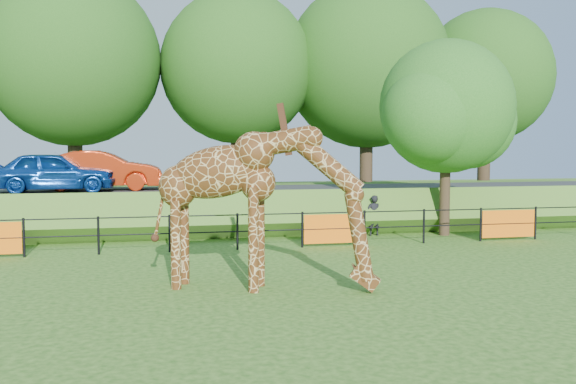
% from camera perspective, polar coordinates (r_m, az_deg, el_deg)
% --- Properties ---
extents(ground, '(90.00, 90.00, 0.00)m').
position_cam_1_polar(ground, '(11.64, 1.14, -11.28)').
color(ground, '#255415').
rests_on(ground, ground).
extents(giraffe, '(4.95, 2.69, 3.55)m').
position_cam_1_polar(giraffe, '(13.75, -2.19, -1.40)').
color(giraffe, '#512B10').
rests_on(giraffe, ground).
extents(perimeter_fence, '(28.07, 0.10, 1.10)m').
position_cam_1_polar(perimeter_fence, '(19.26, -4.52, -3.52)').
color(perimeter_fence, black).
rests_on(perimeter_fence, ground).
extents(embankment, '(40.00, 9.00, 1.30)m').
position_cam_1_polar(embankment, '(26.65, -6.78, -1.23)').
color(embankment, '#255415').
rests_on(embankment, ground).
extents(road, '(40.00, 5.00, 0.12)m').
position_cam_1_polar(road, '(25.10, -6.45, 0.08)').
color(road, '#2E2E30').
rests_on(road, embankment).
extents(car_blue, '(4.42, 1.87, 1.49)m').
position_cam_1_polar(car_blue, '(24.98, -20.12, 1.69)').
color(car_blue, '#1448A5').
rests_on(car_blue, road).
extents(car_red, '(4.68, 1.80, 1.52)m').
position_cam_1_polar(car_red, '(25.61, -16.25, 1.86)').
color(car_red, '#AE290C').
rests_on(car_red, road).
extents(visitor, '(0.54, 0.38, 1.41)m').
position_cam_1_polar(visitor, '(22.45, 7.61, -2.08)').
color(visitor, black).
rests_on(visitor, ground).
extents(tree_east, '(5.40, 4.71, 6.76)m').
position_cam_1_polar(tree_east, '(22.99, 14.06, 6.91)').
color(tree_east, black).
rests_on(tree_east, ground).
extents(bg_tree_line, '(37.30, 8.80, 11.82)m').
position_cam_1_polar(bg_tree_line, '(33.47, -4.74, 11.07)').
color(bg_tree_line, black).
rests_on(bg_tree_line, ground).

